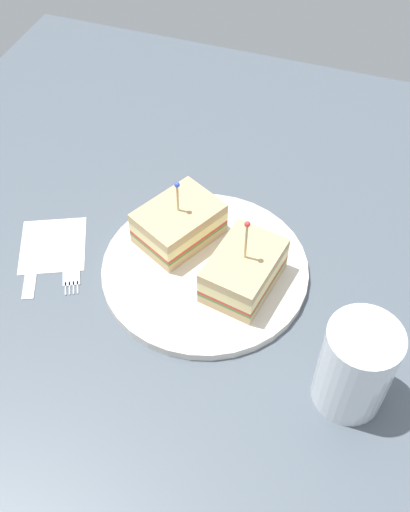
{
  "coord_description": "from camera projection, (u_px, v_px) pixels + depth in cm",
  "views": [
    {
      "loc": [
        -46.78,
        -16.27,
        61.85
      ],
      "look_at": [
        0.0,
        0.0,
        3.2
      ],
      "focal_mm": 43.21,
      "sensor_mm": 36.0,
      "label": 1
    }
  ],
  "objects": [
    {
      "name": "plate",
      "position": [
        205.0,
        269.0,
        0.79
      ],
      "size": [
        26.33,
        26.33,
        1.2
      ],
      "primitive_type": "cylinder",
      "color": "silver",
      "rests_on": "ground_plane"
    },
    {
      "name": "drink_glass",
      "position": [
        355.0,
        368.0,
        0.64
      ],
      "size": [
        7.78,
        7.78,
        11.69
      ],
      "color": "silver",
      "rests_on": "ground_plane"
    },
    {
      "name": "sandwich_half_front",
      "position": [
        179.0,
        223.0,
        0.8
      ],
      "size": [
        12.68,
        11.45,
        9.69
      ],
      "color": "tan",
      "rests_on": "plate"
    },
    {
      "name": "knife",
      "position": [
        32.0,
        265.0,
        0.8
      ],
      "size": [
        11.48,
        5.75,
        0.35
      ],
      "color": "silver",
      "rests_on": "ground_plane"
    },
    {
      "name": "napkin",
      "position": [
        53.0,
        245.0,
        0.82
      ],
      "size": [
        12.2,
        11.73,
        0.15
      ],
      "primitive_type": "cube",
      "rotation": [
        0.0,
        0.0,
        9.85
      ],
      "color": "beige",
      "rests_on": "ground_plane"
    },
    {
      "name": "sandwich_half_back",
      "position": [
        244.0,
        271.0,
        0.75
      ],
      "size": [
        11.5,
        8.86,
        11.15
      ],
      "color": "tan",
      "rests_on": "plate"
    },
    {
      "name": "fork",
      "position": [
        71.0,
        266.0,
        0.8
      ],
      "size": [
        11.21,
        6.62,
        0.35
      ],
      "color": "silver",
      "rests_on": "ground_plane"
    },
    {
      "name": "ground_plane",
      "position": [
        205.0,
        277.0,
        0.8
      ],
      "size": [
        102.59,
        102.59,
        2.0
      ],
      "primitive_type": "cube",
      "color": "#4C5660"
    }
  ]
}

